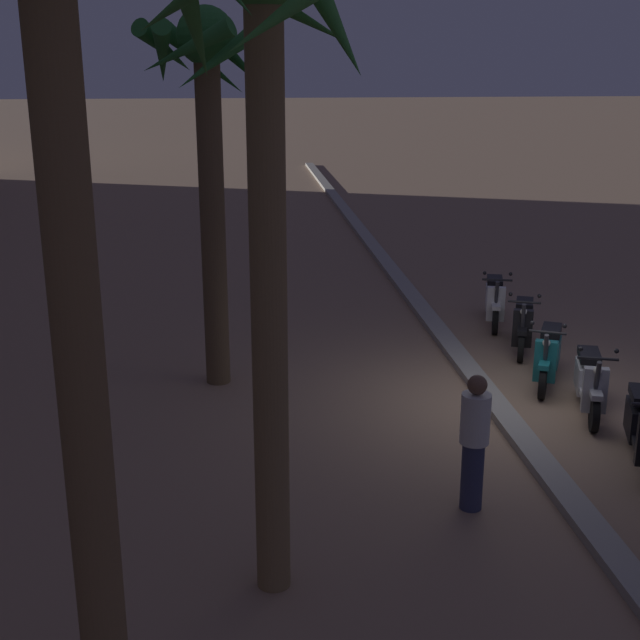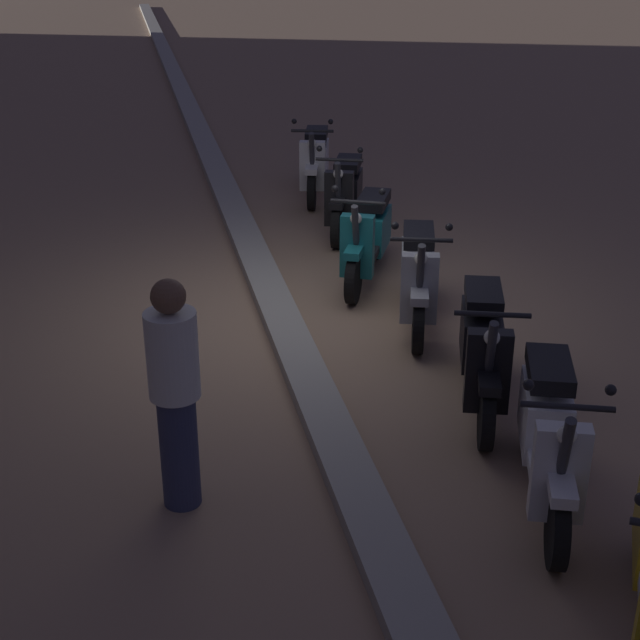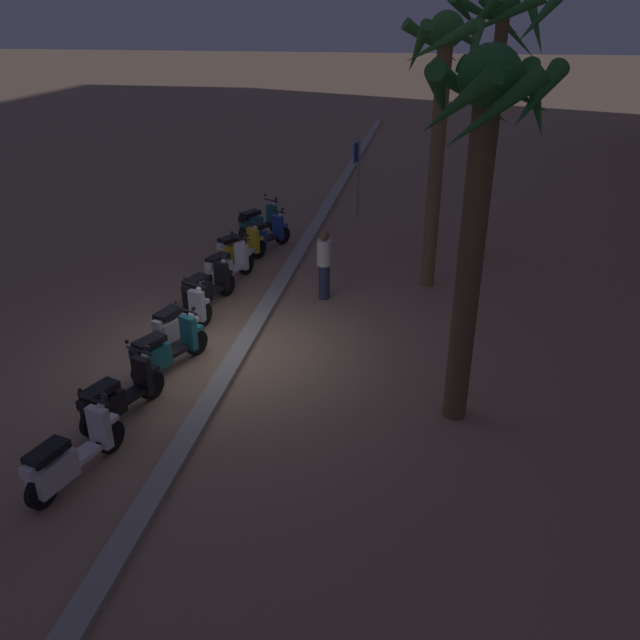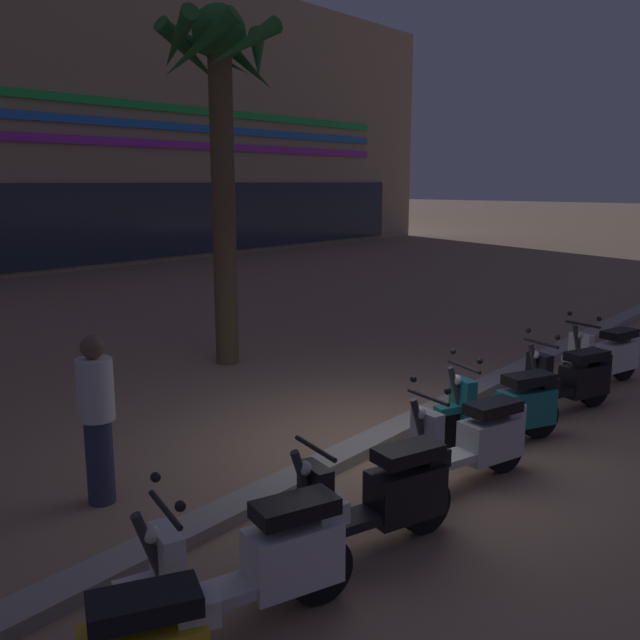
{
  "view_description": "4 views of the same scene",
  "coord_description": "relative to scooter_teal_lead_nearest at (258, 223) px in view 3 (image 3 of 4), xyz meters",
  "views": [
    {
      "loc": [
        -11.61,
        4.06,
        5.05
      ],
      "look_at": [
        0.97,
        2.72,
        1.15
      ],
      "focal_mm": 48.05,
      "sensor_mm": 36.0,
      "label": 1
    },
    {
      "loc": [
        -8.37,
        1.58,
        3.8
      ],
      "look_at": [
        -2.32,
        0.26,
        1.0
      ],
      "focal_mm": 52.39,
      "sensor_mm": 36.0,
      "label": 2
    },
    {
      "loc": [
        10.79,
        3.68,
        6.13
      ],
      "look_at": [
        0.52,
        1.88,
        1.11
      ],
      "focal_mm": 36.17,
      "sensor_mm": 36.0,
      "label": 3
    },
    {
      "loc": [
        -6.41,
        -4.23,
        3.04
      ],
      "look_at": [
        1.12,
        1.99,
        1.09
      ],
      "focal_mm": 38.99,
      "sensor_mm": 36.0,
      "label": 4
    }
  ],
  "objects": [
    {
      "name": "curb_strip",
      "position": [
        7.01,
        1.5,
        -0.4
      ],
      "size": [
        60.0,
        0.36,
        0.12
      ],
      "primitive_type": "cube",
      "color": "gray",
      "rests_on": "ground"
    },
    {
      "name": "scooter_white_last_in_row",
      "position": [
        11.19,
        0.23,
        -0.01
      ],
      "size": [
        1.82,
        0.77,
        1.17
      ],
      "color": "black",
      "rests_on": "ground"
    },
    {
      "name": "ground_plane",
      "position": [
        7.01,
        1.31,
        -0.46
      ],
      "size": [
        200.0,
        200.0,
        0.0
      ],
      "primitive_type": "plane",
      "color": "#93755B"
    },
    {
      "name": "scooter_white_mid_front",
      "position": [
        3.68,
        0.19,
        -0.0
      ],
      "size": [
        1.75,
        0.85,
        1.17
      ],
      "color": "black",
      "rests_on": "ground"
    },
    {
      "name": "scooter_yellow_second_in_line",
      "position": [
        2.35,
        0.09,
        0.0
      ],
      "size": [
        1.58,
        0.96,
        1.17
      ],
      "color": "black",
      "rests_on": "ground"
    },
    {
      "name": "palm_tree_mid_walkway",
      "position": [
        0.58,
        6.32,
        4.65
      ],
      "size": [
        2.67,
        2.72,
        6.65
      ],
      "color": "brown",
      "rests_on": "ground"
    },
    {
      "name": "scooter_teal_lead_nearest",
      "position": [
        0.0,
        0.0,
        0.0
      ],
      "size": [
        1.56,
        1.02,
        1.17
      ],
      "color": "black",
      "rests_on": "ground"
    },
    {
      "name": "scooter_blue_tail_end",
      "position": [
        1.13,
        0.42,
        -0.02
      ],
      "size": [
        1.63,
        1.07,
        1.17
      ],
      "color": "black",
      "rests_on": "ground"
    },
    {
      "name": "palm_tree_by_mall_entrance",
      "position": [
        2.8,
        5.05,
        4.07
      ],
      "size": [
        2.08,
        2.14,
        6.14
      ],
      "color": "olive",
      "rests_on": "ground"
    },
    {
      "name": "pedestrian_window_shopping",
      "position": [
        4.07,
        2.68,
        0.41
      ],
      "size": [
        0.34,
        0.34,
        1.65
      ],
      "color": "#2D3351",
      "rests_on": "ground"
    },
    {
      "name": "scooter_black_far_back",
      "position": [
        9.6,
        0.19,
        -0.02
      ],
      "size": [
        1.72,
        0.85,
        1.17
      ],
      "color": "black",
      "rests_on": "ground"
    },
    {
      "name": "crossing_sign",
      "position": [
        -2.67,
        2.62,
        1.04
      ],
      "size": [
        0.59,
        0.17,
        2.4
      ],
      "color": "#939399",
      "rests_on": "ground"
    },
    {
      "name": "scooter_teal_mid_rear",
      "position": [
        7.95,
        0.33,
        -0.01
      ],
      "size": [
        1.71,
        0.95,
        1.17
      ],
      "color": "black",
      "rests_on": "ground"
    },
    {
      "name": "scooter_silver_gap_after_mid",
      "position": [
        6.73,
        0.15,
        -0.02
      ],
      "size": [
        1.76,
        0.79,
        1.17
      ],
      "color": "black",
      "rests_on": "ground"
    },
    {
      "name": "scooter_black_mid_centre",
      "position": [
        5.07,
        0.13,
        -0.01
      ],
      "size": [
        1.77,
        0.82,
        1.04
      ],
      "color": "black",
      "rests_on": "ground"
    },
    {
      "name": "palm_tree_near_sign",
      "position": [
        8.47,
        5.65,
        3.82
      ],
      "size": [
        2.05,
        2.06,
        5.76
      ],
      "color": "brown",
      "rests_on": "ground"
    }
  ]
}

